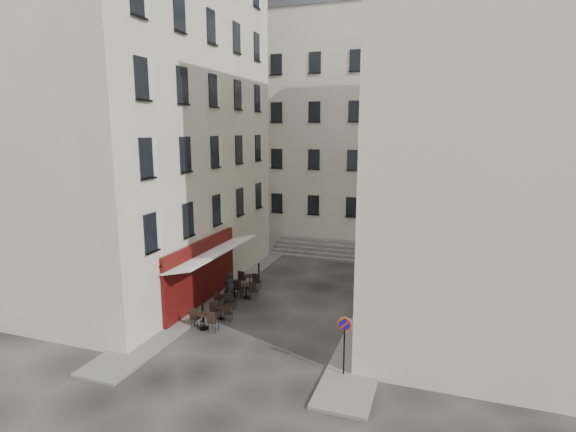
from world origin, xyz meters
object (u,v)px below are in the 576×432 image
at_px(pedestrian, 229,287).
at_px(bistro_table_a, 204,319).
at_px(bistro_table_b, 221,311).
at_px(no_parking_sign, 344,335).

bearing_deg(pedestrian, bistro_table_a, 65.36).
xyz_separation_m(bistro_table_a, pedestrian, (-0.42, 3.44, 0.36)).
distance_m(bistro_table_b, pedestrian, 2.32).
height_order(bistro_table_a, pedestrian, pedestrian).
xyz_separation_m(no_parking_sign, bistro_table_b, (-6.78, 3.19, -1.26)).
relative_size(bistro_table_b, pedestrian, 0.68).
xyz_separation_m(no_parking_sign, bistro_table_a, (-6.99, 1.93, -1.18)).
relative_size(bistro_table_a, pedestrian, 0.81).
xyz_separation_m(bistro_table_a, bistro_table_b, (0.21, 1.26, -0.08)).
height_order(bistro_table_a, bistro_table_b, bistro_table_a).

